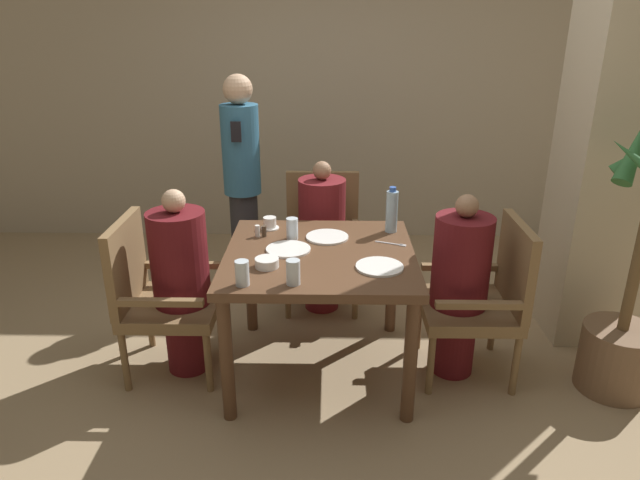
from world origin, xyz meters
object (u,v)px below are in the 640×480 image
Objects in this scene: glass_tall_near at (293,272)px; glass_tall_far at (242,273)px; standing_host at (242,178)px; bowl_small at (267,263)px; plate_main_right at (380,267)px; glass_tall_mid at (292,229)px; teacup_with_saucer at (270,223)px; chair_right_side at (484,295)px; diner_in_left_chair at (181,281)px; potted_palm at (627,311)px; water_bottle at (392,211)px; chair_left_side at (157,292)px; diner_in_right_chair at (459,285)px; plate_dessert_center at (327,237)px; diner_in_far_chair at (322,235)px; plate_main_left at (288,249)px; chair_far_side at (322,235)px.

glass_tall_far is at bearing -176.57° from glass_tall_near.
bowl_small is (0.32, -1.33, -0.08)m from standing_host.
plate_main_right is 2.00× the size of bowl_small.
glass_tall_mid is at bearing 94.08° from glass_tall_near.
teacup_with_saucer is 0.88× the size of glass_tall_mid.
chair_right_side is at bearing 18.58° from plate_main_right.
diner_in_left_chair is at bearing 158.13° from bowl_small.
potted_palm is (0.72, -0.16, -0.01)m from chair_right_side.
glass_tall_far is (-0.68, -0.21, 0.06)m from plate_main_right.
water_bottle reaches higher than bowl_small.
glass_tall_near is (-0.43, -0.20, 0.06)m from plate_main_right.
glass_tall_far reaches higher than bowl_small.
bowl_small is (0.51, -0.21, 0.21)m from diner_in_left_chair.
diner_in_left_chair is at bearing 148.51° from glass_tall_near.
glass_tall_near is (0.19, -0.77, 0.03)m from teacup_with_saucer.
diner_in_left_chair is 8.82× the size of glass_tall_near.
glass_tall_mid is (0.11, 0.40, 0.04)m from bowl_small.
chair_left_side is at bearing -106.80° from standing_host.
potted_palm reaches higher than diner_in_right_chair.
teacup_with_saucer is (-0.35, 0.15, 0.03)m from plate_dessert_center.
water_bottle is at bearing 15.29° from diner_in_left_chair.
glass_tall_far is (-1.29, -0.42, 0.32)m from chair_right_side.
potted_palm reaches higher than water_bottle.
potted_palm is 12.41× the size of glass_tall_far.
potted_palm is at bearing 1.35° from bowl_small.
bowl_small is 0.25m from glass_tall_near.
standing_host is (-0.59, 0.35, 0.31)m from diner_in_far_chair.
plate_main_left is 1.98× the size of glass_tall_far.
plate_main_left is at bearing 66.80° from glass_tall_far.
glass_tall_mid is at bearing 169.79° from chair_right_side.
chair_right_side reaches higher than glass_tall_far.
diner_in_right_chair is at bearing 24.15° from glass_tall_near.
chair_far_side is (0.93, 0.92, 0.00)m from chair_left_side.
diner_in_left_chair is at bearing 180.00° from chair_right_side.
glass_tall_mid is (0.76, 0.20, 0.32)m from chair_left_side.
diner_in_right_chair is 1.25m from glass_tall_far.
glass_tall_near reaches higher than teacup_with_saucer.
chair_left_side reaches higher than glass_tall_mid.
glass_tall_mid is at bearing -102.70° from chair_far_side.
water_bottle is (0.69, 0.53, 0.11)m from bowl_small.
diner_in_far_chair reaches higher than bowl_small.
diner_in_right_chair is 1.09m from bowl_small.
chair_right_side is 1.13m from plate_main_left.
water_bottle is at bearing -46.76° from diner_in_far_chair.
standing_host reaches higher than water_bottle.
diner_in_left_chair is 10.01× the size of teacup_with_saucer.
diner_in_far_chair reaches higher than plate_dessert_center.
glass_tall_mid is at bearing 75.30° from bowl_small.
water_bottle reaches higher than glass_tall_near.
potted_palm is at bearing -3.77° from diner_in_left_chair.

